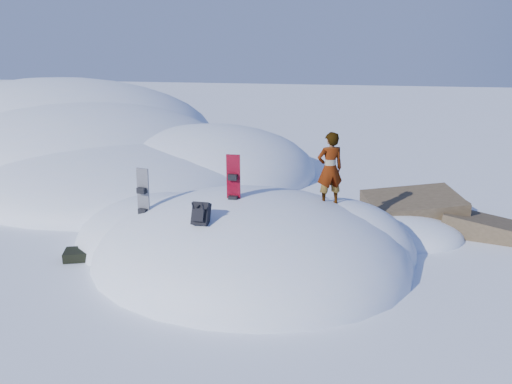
% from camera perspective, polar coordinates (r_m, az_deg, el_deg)
% --- Properties ---
extents(ground, '(120.00, 120.00, 0.00)m').
position_cam_1_polar(ground, '(11.12, -0.76, -7.71)').
color(ground, white).
rests_on(ground, ground).
extents(snow_mound, '(8.00, 6.00, 3.00)m').
position_cam_1_polar(snow_mound, '(11.37, -1.30, -7.16)').
color(snow_mound, white).
rests_on(snow_mound, ground).
extents(snow_ridge, '(21.50, 18.50, 6.40)m').
position_cam_1_polar(snow_ridge, '(24.04, -19.24, 4.29)').
color(snow_ridge, white).
rests_on(snow_ridge, ground).
extents(rock_outcrop, '(4.68, 4.41, 1.68)m').
position_cam_1_polar(rock_outcrop, '(13.65, 17.90, -3.89)').
color(rock_outcrop, brown).
rests_on(rock_outcrop, ground).
extents(snowboard_red, '(0.29, 0.15, 1.54)m').
position_cam_1_polar(snowboard_red, '(10.33, -2.60, 0.22)').
color(snowboard_red, red).
rests_on(snowboard_red, snow_mound).
extents(snowboard_dark, '(0.30, 0.19, 1.55)m').
position_cam_1_polar(snowboard_dark, '(10.91, -12.76, -1.24)').
color(snowboard_dark, black).
rests_on(snowboard_dark, snow_mound).
extents(backpack, '(0.31, 0.42, 0.52)m').
position_cam_1_polar(backpack, '(9.46, -6.34, -2.51)').
color(backpack, black).
rests_on(backpack, snow_mound).
extents(gear_pile, '(1.00, 0.79, 0.26)m').
position_cam_1_polar(gear_pile, '(11.74, -18.94, -6.63)').
color(gear_pile, black).
rests_on(gear_pile, ground).
extents(person, '(0.69, 0.61, 1.59)m').
position_cam_1_polar(person, '(10.79, 8.44, 2.64)').
color(person, slate).
rests_on(person, snow_mound).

